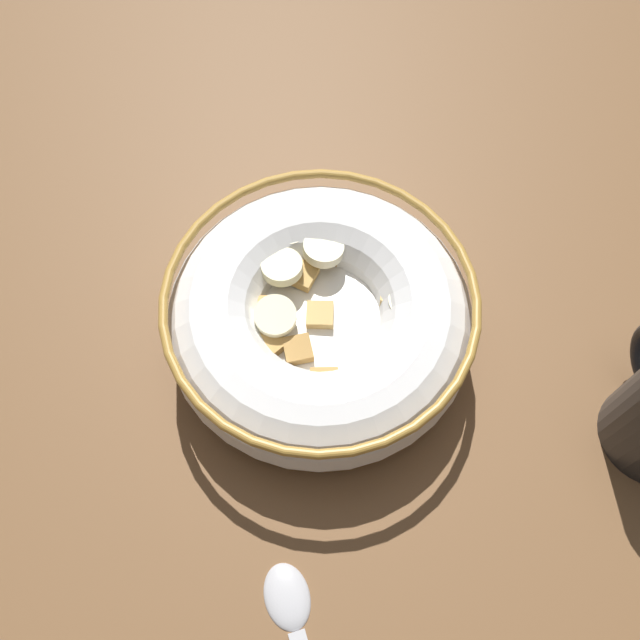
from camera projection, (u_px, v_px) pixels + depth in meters
The scene contains 3 objects.
ground_plane at pixel (320, 345), 48.17cm from camera, with size 105.11×105.11×2.00cm, color brown.
cereal_bowl at pixel (320, 318), 44.36cm from camera, with size 19.73×19.73×6.09cm.
spoon at pixel (296, 630), 39.03cm from camera, with size 13.14×3.27×0.80cm.
Camera 1 is at (-19.06, 3.59, 43.13)cm, focal length 38.75 mm.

